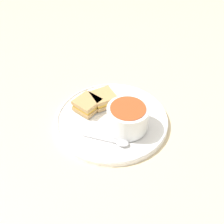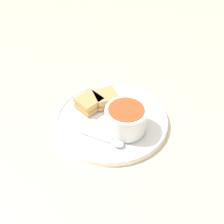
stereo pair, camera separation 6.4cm
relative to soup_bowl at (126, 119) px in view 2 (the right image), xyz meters
The scene contains 6 objects.
ground_plane 0.08m from the soup_bowl, 142.76° to the right, with size 2.40×2.40×0.00m, color beige.
plate 0.07m from the soup_bowl, 142.76° to the right, with size 0.32×0.32×0.02m.
soup_bowl is the anchor object (origin of this frame).
spoon 0.07m from the soup_bowl, 33.98° to the right, with size 0.07×0.12×0.01m.
sandwich_half_near 0.12m from the soup_bowl, 155.92° to the right, with size 0.08×0.08×0.03m.
sandwich_half_far 0.14m from the soup_bowl, 132.94° to the right, with size 0.09×0.09×0.03m.
Camera 2 is at (0.53, -0.03, 0.54)m, focal length 42.00 mm.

